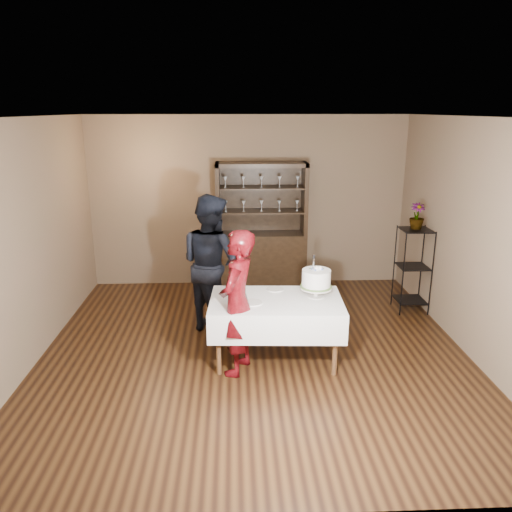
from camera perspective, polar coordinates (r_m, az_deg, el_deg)
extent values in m
plane|color=black|center=(6.05, -0.17, -10.86)|extent=(5.00, 5.00, 0.00)
plane|color=silver|center=(5.38, -0.20, 15.62)|extent=(5.00, 5.00, 0.00)
cube|color=brown|center=(8.00, -0.93, 6.19)|extent=(5.00, 0.02, 2.70)
cube|color=brown|center=(6.01, -24.75, 1.17)|extent=(0.02, 5.00, 2.70)
cube|color=brown|center=(6.19, 23.63, 1.72)|extent=(0.02, 5.00, 2.70)
cube|color=black|center=(7.97, 0.59, -0.51)|extent=(1.40, 0.48, 0.90)
cube|color=black|center=(7.96, 0.53, 6.86)|extent=(1.40, 0.03, 1.10)
cube|color=black|center=(7.67, 0.63, 10.42)|extent=(1.40, 0.48, 0.06)
cube|color=black|center=(7.78, 0.61, 5.14)|extent=(1.28, 0.42, 0.02)
cube|color=black|center=(7.71, 0.62, 7.83)|extent=(1.28, 0.42, 0.02)
cylinder|color=black|center=(7.12, 16.46, -2.06)|extent=(0.02, 0.02, 1.20)
cylinder|color=black|center=(7.26, 19.45, -1.98)|extent=(0.02, 0.02, 1.20)
cylinder|color=black|center=(7.48, 15.50, -1.09)|extent=(0.02, 0.02, 1.20)
cylinder|color=black|center=(7.61, 18.37, -1.03)|extent=(0.02, 0.02, 1.20)
cube|color=black|center=(7.51, 17.15, -4.79)|extent=(0.40, 0.40, 0.02)
cube|color=black|center=(7.35, 17.48, -1.15)|extent=(0.40, 0.40, 0.01)
cube|color=black|center=(7.21, 17.84, 2.86)|extent=(0.40, 0.40, 0.02)
cube|color=silver|center=(5.65, 2.30, -6.60)|extent=(1.52, 0.98, 0.34)
cylinder|color=#51341D|center=(5.45, -4.32, -10.10)|extent=(0.06, 0.06, 0.70)
cylinder|color=#51341D|center=(5.49, 9.05, -10.04)|extent=(0.06, 0.06, 0.70)
cylinder|color=#51341D|center=(6.07, -3.80, -7.19)|extent=(0.06, 0.06, 0.70)
cylinder|color=#51341D|center=(6.11, 8.11, -7.16)|extent=(0.06, 0.06, 0.70)
imported|color=#340409|center=(5.32, -2.15, -5.38)|extent=(0.56, 0.68, 1.60)
imported|color=black|center=(6.38, -5.15, -0.83)|extent=(1.09, 1.09, 1.78)
cylinder|color=silver|center=(5.71, 6.83, -4.57)|extent=(0.20, 0.20, 0.01)
cylinder|color=silver|center=(5.69, 6.84, -4.15)|extent=(0.05, 0.05, 0.10)
cylinder|color=silver|center=(5.67, 6.86, -3.60)|extent=(0.36, 0.36, 0.02)
cylinder|color=#507236|center=(5.67, 6.87, -3.45)|extent=(0.35, 0.35, 0.02)
cylinder|color=white|center=(5.64, 6.90, -2.57)|extent=(0.38, 0.38, 0.20)
sphere|color=#556AB6|center=(5.61, 7.25, -1.47)|extent=(0.02, 0.02, 0.02)
cube|color=silver|center=(5.56, 6.59, -0.98)|extent=(0.02, 0.02, 0.14)
cube|color=black|center=(5.53, 6.61, -0.13)|extent=(0.03, 0.02, 0.05)
cylinder|color=silver|center=(5.48, -0.43, -5.35)|extent=(0.25, 0.25, 0.01)
cylinder|color=silver|center=(5.88, 2.19, -3.80)|extent=(0.24, 0.24, 0.01)
imported|color=#507236|center=(7.20, 17.92, 4.36)|extent=(0.20, 0.20, 0.36)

